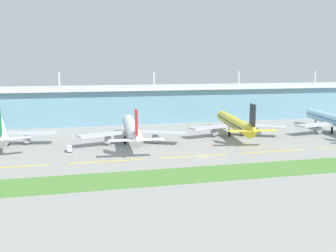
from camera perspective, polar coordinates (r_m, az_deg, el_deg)
The scene contains 14 objects.
ground_plane at distance 149.82m, azimuth 5.28°, elevation -4.65°, with size 600.00×600.00×0.00m, color gray.
terminal_building at distance 243.40m, azimuth -2.35°, elevation 3.42°, with size 288.00×34.00×31.06m.
airliner_nearest at distance 184.24m, azimuth -23.73°, elevation -0.74°, with size 47.84×58.40×18.90m.
airliner_near_middle at distance 174.30m, azimuth -5.42°, elevation -0.52°, with size 48.64×67.22×18.90m.
airliner_far_middle at distance 194.97m, azimuth 9.93°, elevation 0.42°, with size 48.29×63.86×18.90m.
taxiway_stripe_west at distance 146.39m, azimuth -22.54°, elevation -5.66°, with size 28.00×0.70×0.04m, color yellow.
taxiway_stripe_mid_west at distance 144.92m, azimuth -9.10°, elevation -5.20°, with size 28.00×0.70×0.04m, color yellow.
taxiway_stripe_centre at distance 151.28m, azimuth 3.88°, elevation -4.49°, with size 28.00×0.70×0.04m, color yellow.
taxiway_stripe_mid_east at distance 164.56m, azimuth 15.27°, elevation -3.68°, with size 28.00×0.70×0.04m, color yellow.
grass_verge at distance 130.17m, azimuth 8.41°, elevation -6.83°, with size 300.00×18.00×0.10m, color #518438.
baggage_cart at distance 163.10m, azimuth -14.39°, elevation -3.31°, with size 2.03×3.63×2.48m.
safety_cone_left_wingtip at distance 174.11m, azimuth 6.57°, elevation -2.60°, with size 0.56×0.56×0.70m, color orange.
safety_cone_nose_front at distance 166.48m, azimuth 9.04°, elevation -3.20°, with size 0.56×0.56×0.70m, color orange.
safety_cone_right_wingtip at distance 170.96m, azimuth 6.46°, elevation -2.81°, with size 0.56×0.56×0.70m, color orange.
Camera 1 is at (-47.71, -137.43, 35.83)m, focal length 41.04 mm.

